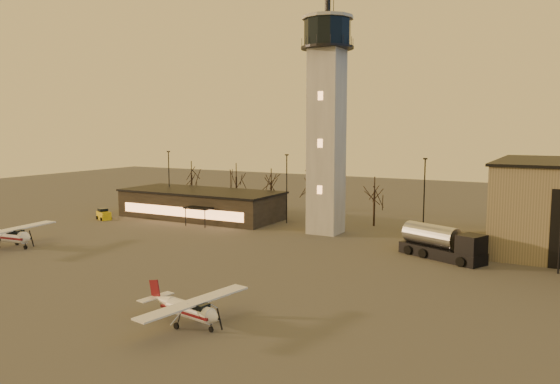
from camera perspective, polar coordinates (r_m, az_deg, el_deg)
name	(u,v)px	position (r m, az deg, el deg)	size (l,w,h in m)	color
ground	(184,292)	(48.22, -10.03, -10.28)	(220.00, 220.00, 0.00)	#454240
control_tower	(327,110)	(72.00, 4.91, 8.58)	(6.80, 6.80, 32.60)	#97948F
terminal	(201,204)	(85.70, -8.24, -1.24)	(25.40, 12.20, 4.30)	black
light_poles	(332,192)	(73.20, 5.49, -0.01)	(58.50, 12.25, 10.14)	black
tree_row	(270,178)	(86.71, -1.03, 1.43)	(37.20, 9.20, 8.80)	black
cessna_front	(192,313)	(40.19, -9.21, -12.39)	(7.86, 9.90, 2.72)	silver
cessna_rear	(10,238)	(71.44, -26.37, -4.35)	(9.48, 11.96, 3.28)	white
fuel_truck	(441,246)	(61.40, 16.50, -5.39)	(9.81, 6.36, 3.54)	black
service_cart	(104,215)	(87.58, -17.94, -2.34)	(2.99, 2.47, 1.68)	gold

